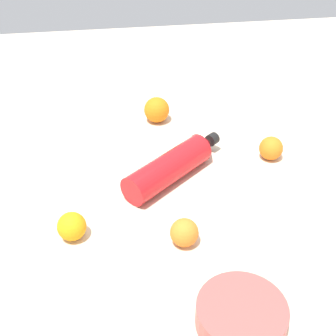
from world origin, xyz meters
TOP-DOWN VIEW (x-y plane):
  - ground_plane at (0.00, 0.00)m, footprint 2.40×2.40m
  - water_bottle at (0.02, 0.02)m, footprint 0.25×0.28m
  - orange_0 at (-0.17, 0.27)m, footprint 0.06×0.06m
  - orange_1 at (0.06, -0.25)m, footprint 0.06×0.06m
  - orange_2 at (-0.22, 0.04)m, footprint 0.06×0.06m
  - orange_3 at (0.31, 0.03)m, footprint 0.08×0.08m
  - ceramic_bowl at (-0.43, -0.02)m, footprint 0.16×0.16m

SIDE VIEW (x-z plane):
  - ground_plane at x=0.00m, z-range 0.00..0.00m
  - ceramic_bowl at x=-0.43m, z-range 0.00..0.05m
  - orange_2 at x=-0.22m, z-range 0.00..0.06m
  - orange_0 at x=-0.17m, z-range 0.00..0.06m
  - orange_1 at x=0.06m, z-range 0.00..0.06m
  - water_bottle at x=0.02m, z-range 0.00..0.08m
  - orange_3 at x=0.31m, z-range 0.00..0.08m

